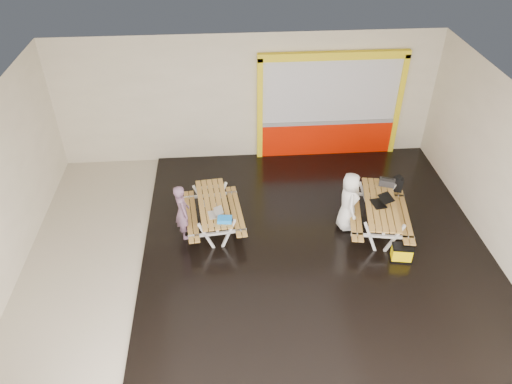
{
  "coord_description": "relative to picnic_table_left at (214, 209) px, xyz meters",
  "views": [
    {
      "loc": [
        -0.66,
        -7.74,
        7.35
      ],
      "look_at": [
        0.0,
        0.9,
        1.0
      ],
      "focal_mm": 34.25,
      "sensor_mm": 36.0,
      "label": 1
    }
  ],
  "objects": [
    {
      "name": "toolbox",
      "position": [
        4.02,
        0.31,
        0.29
      ],
      "size": [
        0.39,
        0.29,
        0.21
      ],
      "color": "black",
      "rests_on": "picnic_table_right"
    },
    {
      "name": "room",
      "position": [
        0.96,
        -0.92,
        1.18
      ],
      "size": [
        10.02,
        8.02,
        3.52
      ],
      "color": "beige",
      "rests_on": "ground"
    },
    {
      "name": "deck",
      "position": [
        2.21,
        -0.92,
        -0.54
      ],
      "size": [
        7.5,
        7.98,
        0.05
      ],
      "primitive_type": "cube",
      "color": "black",
      "rests_on": "room"
    },
    {
      "name": "backpack",
      "position": [
        4.34,
        0.44,
        0.15
      ],
      "size": [
        0.28,
        0.22,
        0.4
      ],
      "color": "black",
      "rests_on": "picnic_table_right"
    },
    {
      "name": "picnic_table_right",
      "position": [
        3.7,
        -0.35,
        0.03
      ],
      "size": [
        1.63,
        2.14,
        0.78
      ],
      "color": "#B98940",
      "rests_on": "deck"
    },
    {
      "name": "laptop_left",
      "position": [
        0.04,
        -0.44,
        0.22
      ],
      "size": [
        0.36,
        0.33,
        0.13
      ],
      "color": "silver",
      "rests_on": "picnic_table_left"
    },
    {
      "name": "person_left",
      "position": [
        -0.67,
        -0.31,
        0.2
      ],
      "size": [
        0.46,
        0.56,
        1.33
      ],
      "primitive_type": "imported",
      "rotation": [
        0.0,
        0.0,
        1.89
      ],
      "color": "#72516B",
      "rests_on": "deck"
    },
    {
      "name": "picnic_table_left",
      "position": [
        0.0,
        0.0,
        0.0
      ],
      "size": [
        1.43,
        1.96,
        0.74
      ],
      "color": "#B98940",
      "rests_on": "deck"
    },
    {
      "name": "laptop_right",
      "position": [
        3.7,
        -0.37,
        0.27
      ],
      "size": [
        0.47,
        0.43,
        0.18
      ],
      "color": "black",
      "rests_on": "picnic_table_right"
    },
    {
      "name": "fluke_bag",
      "position": [
        3.94,
        -1.38,
        -0.34
      ],
      "size": [
        0.47,
        0.35,
        0.37
      ],
      "color": "black",
      "rests_on": "deck"
    },
    {
      "name": "blue_pouch",
      "position": [
        0.24,
        -0.66,
        0.22
      ],
      "size": [
        0.32,
        0.24,
        0.09
      ],
      "primitive_type": "cube",
      "rotation": [
        0.0,
        0.0,
        -0.11
      ],
      "color": "#1A7EE7",
      "rests_on": "picnic_table_left"
    },
    {
      "name": "kiosk",
      "position": [
        3.16,
        3.01,
        0.87
      ],
      "size": [
        3.88,
        0.16,
        3.0
      ],
      "color": "red",
      "rests_on": "room"
    },
    {
      "name": "dark_case",
      "position": [
        3.06,
        -0.15,
        -0.45
      ],
      "size": [
        0.37,
        0.28,
        0.13
      ],
      "primitive_type": "cube",
      "rotation": [
        0.0,
        0.0,
        0.07
      ],
      "color": "black",
      "rests_on": "deck"
    },
    {
      "name": "person_right",
      "position": [
        2.99,
        -0.27,
        0.24
      ],
      "size": [
        0.47,
        0.71,
        1.42
      ],
      "primitive_type": "imported",
      "rotation": [
        0.0,
        0.0,
        1.54
      ],
      "color": "white",
      "rests_on": "deck"
    }
  ]
}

